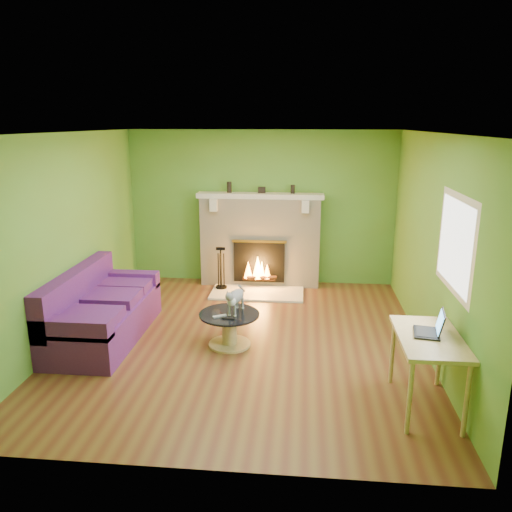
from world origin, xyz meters
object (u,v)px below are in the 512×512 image
at_px(sofa, 100,312).
at_px(desk, 429,345).
at_px(coffee_table, 229,327).
at_px(cat, 236,299).

height_order(sofa, desk, sofa).
bearing_deg(sofa, desk, -18.63).
bearing_deg(coffee_table, sofa, 177.45).
height_order(sofa, coffee_table, sofa).
xyz_separation_m(coffee_table, cat, (0.08, 0.05, 0.35)).
relative_size(sofa, desk, 1.96).
distance_m(desk, cat, 2.39).
bearing_deg(coffee_table, cat, 32.01).
bearing_deg(cat, coffee_table, -135.24).
distance_m(coffee_table, desk, 2.47).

